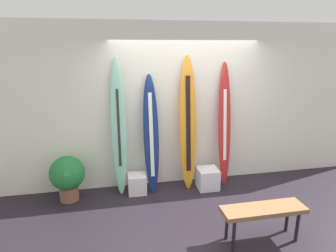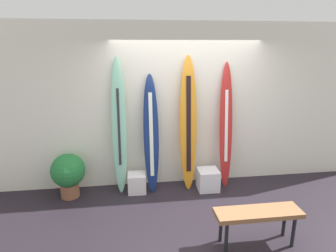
% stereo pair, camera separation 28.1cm
% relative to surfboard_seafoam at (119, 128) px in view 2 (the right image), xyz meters
% --- Properties ---
extents(ground, '(8.00, 8.00, 0.04)m').
position_rel_surfboard_seafoam_xyz_m(ground, '(1.15, -1.02, -1.13)').
color(ground, black).
extents(wall_back, '(7.20, 0.20, 2.80)m').
position_rel_surfboard_seafoam_xyz_m(wall_back, '(1.15, 0.28, 0.29)').
color(wall_back, silver).
rests_on(wall_back, ground).
extents(surfboard_seafoam, '(0.25, 0.30, 2.26)m').
position_rel_surfboard_seafoam_xyz_m(surfboard_seafoam, '(0.00, 0.00, 0.00)').
color(surfboard_seafoam, '#89CEB0').
rests_on(surfboard_seafoam, ground).
extents(surfboard_navy, '(0.25, 0.38, 1.98)m').
position_rel_surfboard_seafoam_xyz_m(surfboard_navy, '(0.52, -0.04, -0.12)').
color(surfboard_navy, navy).
rests_on(surfboard_navy, ground).
extents(surfboard_sunset, '(0.30, 0.35, 2.27)m').
position_rel_surfboard_seafoam_xyz_m(surfboard_sunset, '(1.15, -0.02, 0.02)').
color(surfboard_sunset, orange).
rests_on(surfboard_sunset, ground).
extents(surfboard_crimson, '(0.24, 0.35, 2.16)m').
position_rel_surfboard_seafoam_xyz_m(surfboard_crimson, '(1.82, -0.00, -0.03)').
color(surfboard_crimson, '#B12523').
rests_on(surfboard_crimson, ground).
extents(display_block_left, '(0.36, 0.36, 0.36)m').
position_rel_surfboard_seafoam_xyz_m(display_block_left, '(1.48, -0.18, -0.93)').
color(display_block_left, white).
rests_on(display_block_left, ground).
extents(display_block_center, '(0.31, 0.31, 0.32)m').
position_rel_surfboard_seafoam_xyz_m(display_block_center, '(0.26, -0.11, -0.95)').
color(display_block_center, silver).
rests_on(display_block_center, ground).
extents(potted_plant, '(0.55, 0.55, 0.74)m').
position_rel_surfboard_seafoam_xyz_m(potted_plant, '(-0.84, -0.13, -0.68)').
color(potted_plant, brown).
rests_on(potted_plant, ground).
extents(bench, '(1.07, 0.31, 0.47)m').
position_rel_surfboard_seafoam_xyz_m(bench, '(1.71, -1.65, -0.70)').
color(bench, brown).
rests_on(bench, ground).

